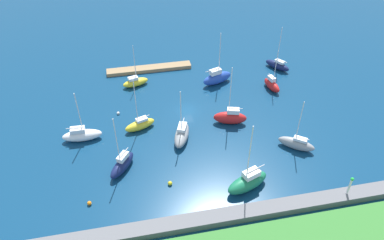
% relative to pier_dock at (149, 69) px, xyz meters
% --- Properties ---
extents(water, '(160.00, 160.00, 0.00)m').
position_rel_pier_dock_xyz_m(water, '(-6.20, 18.08, -0.44)').
color(water, navy).
rests_on(water, ground).
extents(pier_dock, '(20.91, 2.65, 0.87)m').
position_rel_pier_dock_xyz_m(pier_dock, '(0.00, 0.00, 0.00)').
color(pier_dock, '#997A56').
rests_on(pier_dock, ground).
extents(breakwater, '(60.90, 2.62, 1.28)m').
position_rel_pier_dock_xyz_m(breakwater, '(-6.20, 46.73, 0.20)').
color(breakwater, slate).
rests_on(breakwater, ground).
extents(harbor_beacon, '(0.56, 0.56, 3.73)m').
position_rel_pier_dock_xyz_m(harbor_beacon, '(-27.22, 46.73, 2.99)').
color(harbor_beacon, silver).
rests_on(harbor_beacon, breakwater).
extents(sailboat_gray_outer_mooring, '(4.93, 7.79, 11.54)m').
position_rel_pier_dock_xyz_m(sailboat_gray_outer_mooring, '(-3.44, 26.99, 0.83)').
color(sailboat_gray_outer_mooring, gray).
rests_on(sailboat_gray_outer_mooring, water).
extents(sailboat_navy_along_channel, '(5.43, 6.50, 10.97)m').
position_rel_pier_dock_xyz_m(sailboat_navy_along_channel, '(-31.57, 5.69, 0.66)').
color(sailboat_navy_along_channel, '#141E4C').
rests_on(sailboat_navy_along_channel, water).
extents(sailboat_yellow_west_end, '(6.63, 3.98, 11.91)m').
position_rel_pier_dock_xyz_m(sailboat_yellow_west_end, '(4.24, 22.24, 0.67)').
color(sailboat_yellow_west_end, yellow).
rests_on(sailboat_yellow_west_end, water).
extents(sailboat_red_by_breakwater, '(7.10, 3.95, 13.23)m').
position_rel_pier_dock_xyz_m(sailboat_red_by_breakwater, '(-14.03, 24.05, 1.09)').
color(sailboat_red_by_breakwater, red).
rests_on(sailboat_red_by_breakwater, water).
extents(sailboat_green_lone_north, '(8.31, 5.32, 13.86)m').
position_rel_pier_dock_xyz_m(sailboat_green_lone_north, '(-12.10, 41.33, 1.08)').
color(sailboat_green_lone_north, '#19724C').
rests_on(sailboat_green_lone_north, water).
extents(sailboat_blue_mid_basin, '(7.84, 4.63, 12.79)m').
position_rel_pier_dock_xyz_m(sailboat_blue_mid_basin, '(-15.09, 9.09, 1.15)').
color(sailboat_blue_mid_basin, '#2347B2').
rests_on(sailboat_blue_mid_basin, water).
extents(sailboat_white_center_basin, '(7.59, 2.64, 10.94)m').
position_rel_pier_dock_xyz_m(sailboat_white_center_basin, '(15.58, 23.27, 0.79)').
color(sailboat_white_center_basin, white).
rests_on(sailboat_white_center_basin, water).
extents(sailboat_gray_inner_mooring, '(6.66, 5.69, 10.81)m').
position_rel_pier_dock_xyz_m(sailboat_gray_inner_mooring, '(-24.22, 33.80, 0.77)').
color(sailboat_gray_inner_mooring, gray).
rests_on(sailboat_gray_inner_mooring, water).
extents(sailboat_navy_far_south, '(5.56, 6.69, 11.91)m').
position_rel_pier_dock_xyz_m(sailboat_navy_far_south, '(8.33, 32.89, 0.86)').
color(sailboat_navy_far_south, '#141E4C').
rests_on(sailboat_navy_far_south, water).
extents(sailboat_yellow_near_pier, '(6.44, 3.71, 10.34)m').
position_rel_pier_dock_xyz_m(sailboat_yellow_near_pier, '(3.90, 6.32, 0.59)').
color(sailboat_yellow_near_pier, yellow).
rests_on(sailboat_yellow_near_pier, water).
extents(sailboat_red_lone_south, '(3.00, 5.83, 10.11)m').
position_rel_pier_dock_xyz_m(sailboat_red_lone_south, '(-26.89, 13.96, 0.81)').
color(sailboat_red_lone_south, red).
rests_on(sailboat_red_lone_south, water).
extents(mooring_buoy_yellow, '(0.75, 0.75, 0.75)m').
position_rel_pier_dock_xyz_m(mooring_buoy_yellow, '(0.59, 38.09, -0.06)').
color(mooring_buoy_yellow, yellow).
rests_on(mooring_buoy_yellow, water).
extents(mooring_buoy_white, '(0.63, 0.63, 0.63)m').
position_rel_pier_dock_xyz_m(mooring_buoy_white, '(8.41, 16.55, -0.12)').
color(mooring_buoy_white, white).
rests_on(mooring_buoy_white, water).
extents(mooring_buoy_orange, '(0.71, 0.71, 0.71)m').
position_rel_pier_dock_xyz_m(mooring_buoy_orange, '(14.07, 39.69, -0.08)').
color(mooring_buoy_orange, orange).
rests_on(mooring_buoy_orange, water).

